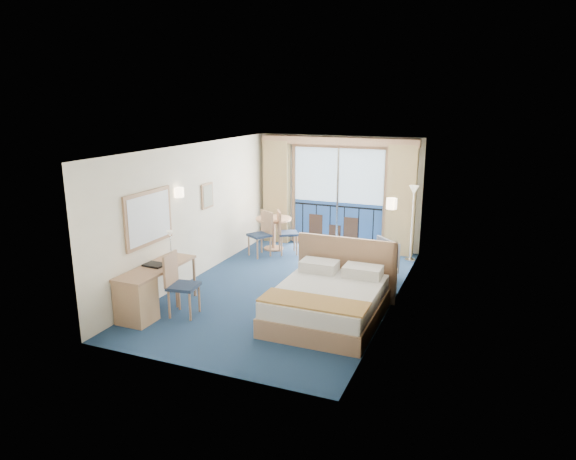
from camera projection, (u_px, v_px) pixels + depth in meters
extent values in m
plane|color=navy|center=(287.00, 289.00, 9.85)|extent=(6.50, 6.50, 0.00)
cube|color=silver|center=(338.00, 192.00, 12.43)|extent=(4.00, 0.02, 2.70)
cube|color=silver|center=(191.00, 275.00, 6.59)|extent=(4.00, 0.02, 2.70)
cube|color=silver|center=(195.00, 212.00, 10.25)|extent=(0.02, 6.50, 2.70)
cube|color=silver|center=(396.00, 231.00, 8.77)|extent=(0.02, 6.50, 2.70)
cube|color=white|center=(287.00, 147.00, 9.17)|extent=(4.00, 6.50, 0.02)
cube|color=navy|center=(337.00, 224.00, 12.59)|extent=(2.20, 0.02, 1.08)
cube|color=#ACCAE2|center=(338.00, 175.00, 12.29)|extent=(2.20, 0.02, 1.32)
cube|color=brown|center=(337.00, 242.00, 12.71)|extent=(2.20, 0.02, 0.20)
cube|color=black|center=(337.00, 206.00, 12.48)|extent=(2.20, 0.02, 0.04)
cube|color=tan|center=(339.00, 146.00, 12.11)|extent=(2.36, 0.03, 0.12)
cube|color=tan|center=(294.00, 195.00, 12.85)|extent=(0.06, 0.03, 2.40)
cube|color=tan|center=(385.00, 202.00, 12.01)|extent=(0.06, 0.03, 2.40)
cube|color=silver|center=(338.00, 198.00, 12.42)|extent=(0.05, 0.02, 2.40)
cube|color=#3B261B|center=(351.00, 231.00, 12.50)|extent=(0.35, 0.02, 0.70)
cube|color=#3B261B|center=(316.00, 228.00, 12.83)|extent=(0.35, 0.02, 0.70)
cube|color=#3B261B|center=(335.00, 234.00, 12.67)|extent=(0.30, 0.02, 0.45)
cube|color=black|center=(303.00, 221.00, 12.92)|extent=(0.02, 0.01, 0.90)
cube|color=black|center=(316.00, 222.00, 12.79)|extent=(0.02, 0.01, 0.90)
cube|color=black|center=(330.00, 223.00, 12.66)|extent=(0.03, 0.01, 0.90)
cube|color=black|center=(344.00, 225.00, 12.53)|extent=(0.03, 0.01, 0.90)
cube|color=black|center=(358.00, 226.00, 12.39)|extent=(0.02, 0.01, 0.90)
cube|color=black|center=(373.00, 228.00, 12.26)|extent=(0.02, 0.01, 0.90)
cube|color=tan|center=(277.00, 192.00, 12.85)|extent=(0.65, 0.22, 2.55)
cube|color=tan|center=(401.00, 201.00, 11.71)|extent=(0.65, 0.22, 2.55)
cube|color=tan|center=(338.00, 141.00, 11.98)|extent=(3.80, 0.25, 0.18)
cube|color=tan|center=(149.00, 218.00, 8.84)|extent=(0.04, 1.25, 0.95)
cube|color=silver|center=(150.00, 218.00, 8.83)|extent=(0.01, 1.12, 0.82)
cube|color=tan|center=(207.00, 196.00, 10.58)|extent=(0.03, 0.42, 0.52)
cube|color=gray|center=(208.00, 196.00, 10.57)|extent=(0.01, 0.34, 0.44)
cylinder|color=beige|center=(179.00, 192.00, 9.56)|extent=(0.18, 0.18, 0.18)
cylinder|color=beige|center=(392.00, 204.00, 8.54)|extent=(0.18, 0.18, 0.18)
cube|color=tan|center=(327.00, 312.00, 8.41)|extent=(1.67, 2.08, 0.31)
cube|color=silver|center=(327.00, 295.00, 8.34)|extent=(1.60, 2.02, 0.26)
cube|color=#B58F46|center=(313.00, 302.00, 7.70)|extent=(1.64, 0.57, 0.03)
cube|color=silver|center=(319.00, 266.00, 9.10)|extent=(0.65, 0.42, 0.19)
cube|color=silver|center=(363.00, 271.00, 8.81)|extent=(0.65, 0.42, 0.19)
cube|color=tan|center=(346.00, 268.00, 9.29)|extent=(1.82, 0.06, 1.15)
cube|color=tan|center=(385.00, 283.00, 9.48)|extent=(0.38, 0.36, 0.49)
cube|color=white|center=(387.00, 268.00, 9.43)|extent=(0.21, 0.18, 0.08)
imported|color=#4A505A|center=(372.00, 258.00, 10.55)|extent=(1.14, 1.14, 0.75)
cylinder|color=silver|center=(410.00, 260.00, 11.57)|extent=(0.24, 0.24, 0.03)
cylinder|color=silver|center=(412.00, 226.00, 11.38)|extent=(0.03, 0.03, 1.61)
cone|color=beige|center=(414.00, 190.00, 11.17)|extent=(0.21, 0.21, 0.19)
cube|color=tan|center=(156.00, 268.00, 8.72)|extent=(0.57, 1.65, 0.04)
cube|color=tan|center=(136.00, 301.00, 8.31)|extent=(0.54, 0.50, 0.73)
cylinder|color=tan|center=(153.00, 283.00, 9.10)|extent=(0.05, 0.05, 0.73)
cylinder|color=tan|center=(177.00, 287.00, 8.91)|extent=(0.05, 0.05, 0.73)
cylinder|color=tan|center=(171.00, 274.00, 9.60)|extent=(0.05, 0.05, 0.73)
cylinder|color=tan|center=(194.00, 277.00, 9.42)|extent=(0.05, 0.05, 0.73)
cube|color=#1F2E48|center=(184.00, 286.00, 8.54)|extent=(0.52, 0.52, 0.05)
cube|color=tan|center=(171.00, 269.00, 8.52)|extent=(0.11, 0.46, 0.55)
cylinder|color=tan|center=(190.00, 307.00, 8.39)|extent=(0.04, 0.04, 0.49)
cylinder|color=tan|center=(199.00, 298.00, 8.74)|extent=(0.04, 0.04, 0.49)
cylinder|color=tan|center=(169.00, 304.00, 8.48)|extent=(0.04, 0.04, 0.49)
cylinder|color=tan|center=(179.00, 296.00, 8.83)|extent=(0.04, 0.04, 0.49)
cube|color=black|center=(155.00, 265.00, 8.77)|extent=(0.36, 0.28, 0.03)
cylinder|color=silver|center=(171.00, 255.00, 9.26)|extent=(0.12, 0.12, 0.02)
cylinder|color=silver|center=(171.00, 245.00, 9.21)|extent=(0.02, 0.02, 0.41)
cone|color=beige|center=(170.00, 234.00, 9.16)|extent=(0.11, 0.11, 0.10)
cylinder|color=tan|center=(273.00, 219.00, 12.27)|extent=(0.86, 0.86, 0.04)
cylinder|color=tan|center=(274.00, 234.00, 12.36)|extent=(0.09, 0.09, 0.75)
cylinder|color=tan|center=(274.00, 248.00, 12.45)|extent=(0.47, 0.47, 0.03)
cube|color=#1F2E48|center=(288.00, 233.00, 11.97)|extent=(0.60, 0.60, 0.05)
cube|color=tan|center=(279.00, 222.00, 11.88)|extent=(0.26, 0.40, 0.52)
cylinder|color=tan|center=(297.00, 246.00, 11.89)|extent=(0.04, 0.04, 0.47)
cylinder|color=tan|center=(294.00, 241.00, 12.24)|extent=(0.04, 0.04, 0.47)
cylinder|color=tan|center=(282.00, 246.00, 11.84)|extent=(0.04, 0.04, 0.47)
cylinder|color=tan|center=(280.00, 242.00, 12.18)|extent=(0.04, 0.04, 0.47)
cube|color=#1F2E48|center=(259.00, 235.00, 11.79)|extent=(0.61, 0.61, 0.05)
cube|color=tan|center=(267.00, 222.00, 11.84)|extent=(0.40, 0.26, 0.53)
cylinder|color=tan|center=(249.00, 246.00, 11.89)|extent=(0.04, 0.04, 0.47)
cylinder|color=tan|center=(257.00, 249.00, 11.61)|extent=(0.04, 0.04, 0.47)
cylinder|color=tan|center=(262.00, 243.00, 12.10)|extent=(0.04, 0.04, 0.47)
cylinder|color=tan|center=(270.00, 246.00, 11.82)|extent=(0.04, 0.04, 0.47)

